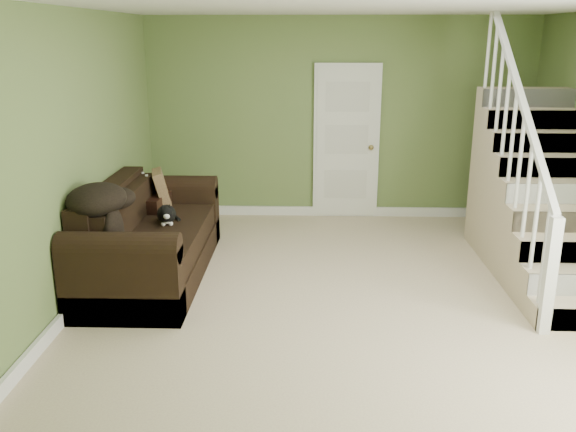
# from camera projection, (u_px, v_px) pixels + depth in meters

# --- Properties ---
(floor) EXTENTS (5.00, 5.50, 0.01)m
(floor) POSITION_uv_depth(u_px,v_px,m) (350.00, 299.00, 5.69)
(floor) COLOR tan
(floor) RESTS_ON ground
(ceiling) EXTENTS (5.00, 5.50, 0.01)m
(ceiling) POSITION_uv_depth(u_px,v_px,m) (359.00, 5.00, 4.94)
(ceiling) COLOR white
(ceiling) RESTS_ON wall_back
(wall_back) EXTENTS (5.00, 0.04, 2.60)m
(wall_back) POSITION_uv_depth(u_px,v_px,m) (339.00, 119.00, 7.95)
(wall_back) COLOR olive
(wall_back) RESTS_ON floor
(wall_front) EXTENTS (5.00, 0.04, 2.60)m
(wall_front) POSITION_uv_depth(u_px,v_px,m) (400.00, 288.00, 2.68)
(wall_front) COLOR olive
(wall_front) RESTS_ON floor
(wall_left) EXTENTS (0.04, 5.50, 2.60)m
(wall_left) POSITION_uv_depth(u_px,v_px,m) (72.00, 160.00, 5.39)
(wall_left) COLOR olive
(wall_left) RESTS_ON floor
(baseboard_back) EXTENTS (5.00, 0.04, 0.12)m
(baseboard_back) POSITION_uv_depth(u_px,v_px,m) (337.00, 211.00, 8.27)
(baseboard_back) COLOR white
(baseboard_back) RESTS_ON floor
(baseboard_left) EXTENTS (0.04, 5.50, 0.12)m
(baseboard_left) POSITION_uv_depth(u_px,v_px,m) (88.00, 289.00, 5.74)
(baseboard_left) COLOR white
(baseboard_left) RESTS_ON floor
(door) EXTENTS (0.86, 0.12, 2.02)m
(door) POSITION_uv_depth(u_px,v_px,m) (346.00, 142.00, 7.99)
(door) COLOR white
(door) RESTS_ON floor
(staircase) EXTENTS (1.00, 2.51, 2.82)m
(staircase) POSITION_uv_depth(u_px,v_px,m) (537.00, 206.00, 6.37)
(staircase) COLOR tan
(staircase) RESTS_ON floor
(sofa) EXTENTS (1.02, 2.37, 0.94)m
(sofa) POSITION_uv_depth(u_px,v_px,m) (147.00, 242.00, 6.15)
(sofa) COLOR black
(sofa) RESTS_ON floor
(side_table) EXTENTS (0.61, 0.61, 0.89)m
(side_table) POSITION_uv_depth(u_px,v_px,m) (143.00, 222.00, 6.87)
(side_table) COLOR black
(side_table) RESTS_ON floor
(cat) EXTENTS (0.30, 0.51, 0.25)m
(cat) POSITION_uv_depth(u_px,v_px,m) (166.00, 214.00, 6.22)
(cat) COLOR black
(cat) RESTS_ON sofa
(banana) EXTENTS (0.10, 0.19, 0.05)m
(banana) POSITION_uv_depth(u_px,v_px,m) (165.00, 245.00, 5.53)
(banana) COLOR gold
(banana) RESTS_ON sofa
(throw_pillow) EXTENTS (0.30, 0.45, 0.42)m
(throw_pillow) POSITION_uv_depth(u_px,v_px,m) (162.00, 188.00, 6.82)
(throw_pillow) COLOR #492F1D
(throw_pillow) RESTS_ON sofa
(throw_blanket) EXTENTS (0.60, 0.74, 0.27)m
(throw_blanket) POSITION_uv_depth(u_px,v_px,m) (97.00, 199.00, 5.38)
(throw_blanket) COLOR black
(throw_blanket) RESTS_ON sofa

